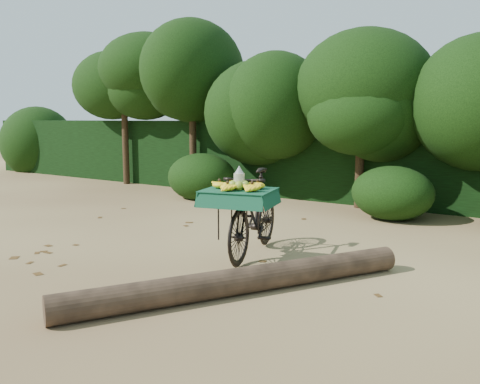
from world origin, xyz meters
The scene contains 7 objects.
ground centered at (0.00, 0.00, 0.00)m, with size 80.00×80.00×0.00m, color tan.
vendor_bicycle centered at (0.73, 0.77, 0.61)m, with size 1.17×2.05×1.19m.
fallen_log centered at (1.48, -0.58, 0.14)m, with size 0.29×0.29×4.00m, color brown.
hedge_backdrop centered at (0.00, 6.30, 0.90)m, with size 26.00×1.80×1.80m, color black.
tree_row centered at (-0.65, 5.50, 2.00)m, with size 14.50×2.00×4.00m, color black, non-canonical shape.
bush_clumps centered at (0.50, 4.30, 0.45)m, with size 8.80×1.70×0.90m, color black, non-canonical shape.
leaf_litter centered at (0.00, 0.65, 0.01)m, with size 7.00×7.30×0.01m, color #4C3214, non-canonical shape.
Camera 1 is at (4.42, -4.91, 1.86)m, focal length 38.00 mm.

